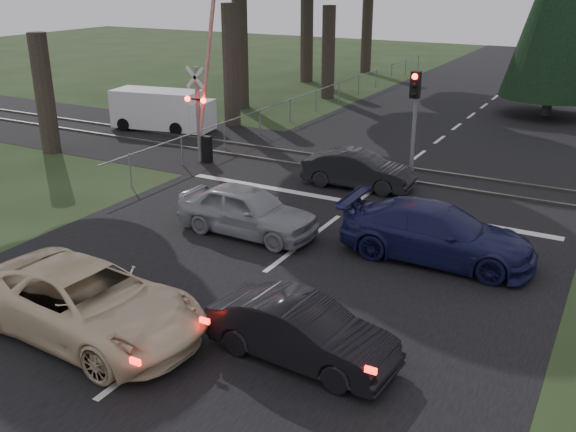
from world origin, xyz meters
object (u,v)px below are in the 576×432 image
Objects in this scene: cream_coupe at (87,302)px; silver_car at (248,211)px; crossing_signal at (203,112)px; blue_sedan at (437,233)px; traffic_signal_center at (414,109)px; dark_car_far at (358,170)px; white_van at (164,110)px; dark_hatchback at (302,332)px.

silver_car is at bearing 3.65° from cream_coupe.
crossing_signal is 11.90m from blue_sedan.
traffic_signal_center is (8.27, 0.89, 0.75)m from crossing_signal.
blue_sedan is at bearing -65.00° from traffic_signal_center.
traffic_signal_center is at bearing -63.16° from dark_car_far.
crossing_signal is at bearing 46.71° from silver_car.
dark_car_far is 12.31m from white_van.
traffic_signal_center is 1.04× the size of dark_car_far.
cream_coupe is at bearing 110.45° from dark_hatchback.
crossing_signal reaches higher than dark_hatchback.
blue_sedan is at bearing -32.78° from cream_coupe.
traffic_signal_center is 0.75× the size of cream_coupe.
crossing_signal is 8.36m from traffic_signal_center.
crossing_signal reaches higher than dark_car_far.
white_van is (-11.71, 3.79, 0.32)m from dark_car_far.
traffic_signal_center is 0.80× the size of blue_sedan.
dark_car_far is at bearing 21.20° from dark_hatchback.
traffic_signal_center reaches higher than blue_sedan.
blue_sedan is at bearing -140.66° from dark_car_far.
crossing_signal is at bearing 87.30° from dark_car_far.
dark_hatchback is (9.93, -10.64, -1.42)m from crossing_signal.
silver_car is 0.83× the size of blue_sedan.
white_van is (-10.55, 9.34, 0.24)m from silver_car.
dark_hatchback is at bearing -137.05° from silver_car.
white_van is at bearing 50.25° from dark_hatchback.
white_van is at bearing 167.76° from traffic_signal_center.
dark_hatchback is 0.90× the size of silver_car.
dark_hatchback is at bearing -81.84° from traffic_signal_center.
traffic_signal_center is 7.32m from silver_car.
crossing_signal is 6.39m from white_van.
dark_car_far is (1.16, 5.55, -0.08)m from silver_car.
traffic_signal_center is 13.26m from cream_coupe.
dark_car_far is (1.16, 11.91, -0.11)m from cream_coupe.
cream_coupe is 4.59m from dark_hatchback.
cream_coupe is (5.52, -11.92, -1.30)m from crossing_signal.
dark_hatchback is 6.72m from silver_car.
blue_sedan is (0.94, 5.97, 0.11)m from dark_hatchback.
white_van reaches higher than dark_car_far.
cream_coupe is at bearing 171.84° from dark_car_far.
dark_hatchback is at bearing -53.74° from white_van.
silver_car is 1.09× the size of dark_car_far.
silver_car reaches higher than dark_hatchback.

